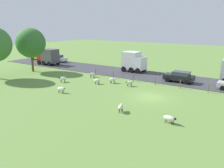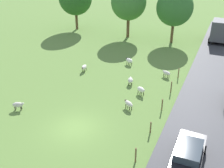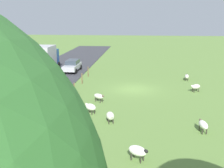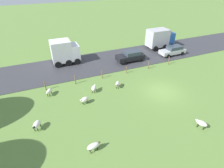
# 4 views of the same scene
# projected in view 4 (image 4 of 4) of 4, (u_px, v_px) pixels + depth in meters

# --- Properties ---
(ground_plane) EXTENTS (160.00, 160.00, 0.00)m
(ground_plane) POSITION_uv_depth(u_px,v_px,m) (162.00, 92.00, 21.54)
(ground_plane) COLOR olive
(road_strip) EXTENTS (8.00, 80.00, 0.06)m
(road_strip) POSITION_uv_depth(u_px,v_px,m) (123.00, 58.00, 29.86)
(road_strip) COLOR #38383D
(road_strip) RESTS_ON ground_plane
(sheep_0) EXTENTS (0.63, 1.22, 0.77)m
(sheep_0) POSITION_uv_depth(u_px,v_px,m) (93.00, 146.00, 14.17)
(sheep_0) COLOR white
(sheep_0) RESTS_ON ground_plane
(sheep_1) EXTENTS (1.11, 0.85, 0.79)m
(sheep_1) POSITION_uv_depth(u_px,v_px,m) (202.00, 123.00, 16.29)
(sheep_1) COLOR beige
(sheep_1) RESTS_ON ground_plane
(sheep_2) EXTENTS (1.15, 0.92, 0.75)m
(sheep_2) POSITION_uv_depth(u_px,v_px,m) (49.00, 91.00, 20.67)
(sheep_2) COLOR silver
(sheep_2) RESTS_ON ground_plane
(sheep_3) EXTENTS (1.09, 0.98, 0.81)m
(sheep_3) POSITION_uv_depth(u_px,v_px,m) (94.00, 88.00, 21.22)
(sheep_3) COLOR white
(sheep_3) RESTS_ON ground_plane
(sheep_4) EXTENTS (0.82, 1.12, 0.78)m
(sheep_4) POSITION_uv_depth(u_px,v_px,m) (85.00, 100.00, 19.36)
(sheep_4) COLOR silver
(sheep_4) RESTS_ON ground_plane
(sheep_5) EXTENTS (1.16, 0.97, 0.83)m
(sheep_5) POSITION_uv_depth(u_px,v_px,m) (37.00, 125.00, 16.12)
(sheep_5) COLOR white
(sheep_5) RESTS_ON ground_plane
(sheep_7) EXTENTS (1.12, 0.94, 0.76)m
(sheep_7) POSITION_uv_depth(u_px,v_px,m) (118.00, 84.00, 22.05)
(sheep_7) COLOR silver
(sheep_7) RESTS_ON ground_plane
(fence_post_0) EXTENTS (0.12, 0.12, 1.27)m
(fence_post_0) POSITION_uv_depth(u_px,v_px,m) (169.00, 61.00, 27.54)
(fence_post_0) COLOR brown
(fence_post_0) RESTS_ON ground_plane
(fence_post_1) EXTENTS (0.12, 0.12, 1.21)m
(fence_post_1) POSITION_uv_depth(u_px,v_px,m) (149.00, 65.00, 26.35)
(fence_post_1) COLOR brown
(fence_post_1) RESTS_ON ground_plane
(fence_post_2) EXTENTS (0.12, 0.12, 1.01)m
(fence_post_2) POSITION_uv_depth(u_px,v_px,m) (126.00, 70.00, 25.20)
(fence_post_2) COLOR brown
(fence_post_2) RESTS_ON ground_plane
(fence_post_3) EXTENTS (0.12, 0.12, 1.15)m
(fence_post_3) POSITION_uv_depth(u_px,v_px,m) (102.00, 74.00, 23.96)
(fence_post_3) COLOR brown
(fence_post_3) RESTS_ON ground_plane
(fence_post_4) EXTENTS (0.12, 0.12, 1.22)m
(fence_post_4) POSITION_uv_depth(u_px,v_px,m) (75.00, 80.00, 22.73)
(fence_post_4) COLOR brown
(fence_post_4) RESTS_ON ground_plane
(fence_post_5) EXTENTS (0.12, 0.12, 1.22)m
(fence_post_5) POSITION_uv_depth(u_px,v_px,m) (45.00, 86.00, 21.53)
(fence_post_5) COLOR brown
(fence_post_5) RESTS_ON ground_plane
(truck_0) EXTENTS (2.83, 4.08, 3.61)m
(truck_0) POSITION_uv_depth(u_px,v_px,m) (64.00, 52.00, 27.23)
(truck_0) COLOR white
(truck_0) RESTS_ON road_strip
(truck_2) EXTENTS (2.75, 4.84, 3.48)m
(truck_2) POSITION_uv_depth(u_px,v_px,m) (160.00, 38.00, 32.81)
(truck_2) COLOR #1E4C99
(truck_2) RESTS_ON road_strip
(car_1) EXTENTS (1.94, 4.52, 1.52)m
(car_1) POSITION_uv_depth(u_px,v_px,m) (173.00, 50.00, 30.56)
(car_1) COLOR #B7B7BC
(car_1) RESTS_ON road_strip
(car_3) EXTENTS (2.14, 4.42, 1.64)m
(car_3) POSITION_uv_depth(u_px,v_px,m) (131.00, 56.00, 28.39)
(car_3) COLOR black
(car_3) RESTS_ON road_strip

